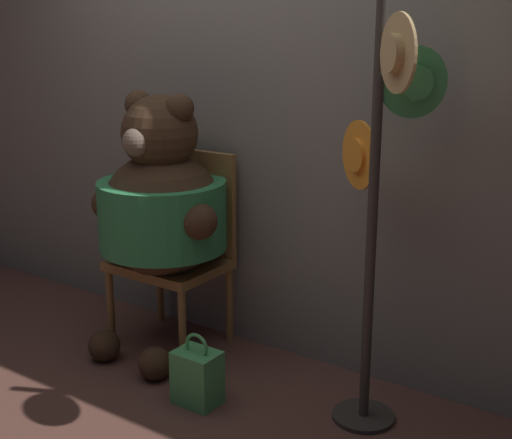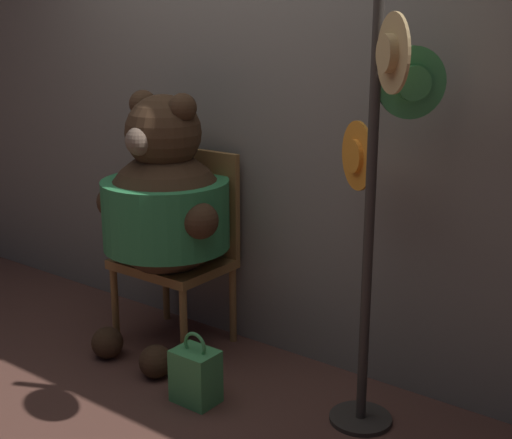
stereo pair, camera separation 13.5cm
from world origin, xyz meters
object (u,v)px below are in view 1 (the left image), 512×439
teddy_bear (161,207)px  hat_display_rack (382,178)px  handbag_on_ground (197,377)px  chair (179,241)px

teddy_bear → hat_display_rack: size_ratio=0.76×
hat_display_rack → handbag_on_ground: size_ratio=5.19×
hat_display_rack → handbag_on_ground: hat_display_rack is taller
chair → teddy_bear: size_ratio=0.76×
chair → hat_display_rack: (1.26, -0.18, 0.54)m
chair → teddy_bear: 0.29m
chair → hat_display_rack: size_ratio=0.58×
chair → teddy_bear: bearing=-79.4°
teddy_bear → hat_display_rack: hat_display_rack is taller
hat_display_rack → teddy_bear: bearing=179.5°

